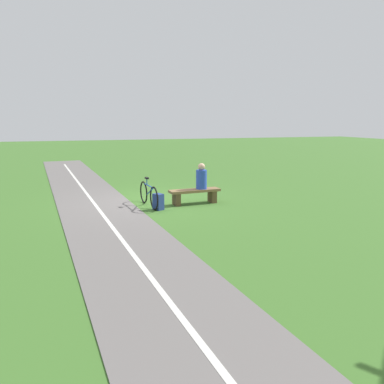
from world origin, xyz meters
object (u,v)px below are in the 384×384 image
(bench, at_px, (195,194))
(backpack, at_px, (158,202))
(bicycle, at_px, (149,194))
(person_seated, at_px, (201,178))

(bench, distance_m, backpack, 1.36)
(bicycle, distance_m, backpack, 0.57)
(bench, height_order, backpack, backpack)
(person_seated, xyz_separation_m, backpack, (1.51, 0.47, -0.59))
(person_seated, height_order, backpack, person_seated)
(person_seated, height_order, bicycle, person_seated)
(backpack, bearing_deg, person_seated, -162.77)
(bench, distance_m, bicycle, 1.47)
(person_seated, bearing_deg, backpack, 13.67)
(bicycle, bearing_deg, bench, 81.67)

